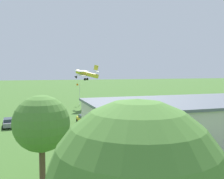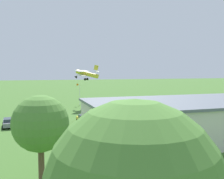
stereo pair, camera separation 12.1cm
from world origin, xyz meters
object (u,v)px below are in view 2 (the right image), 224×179
object	(u,v)px
person_by_parked_cars	(100,118)
windsock	(78,86)
tree_at_field_edge	(41,124)
car_grey	(9,122)
hangar	(193,118)
biplane	(86,74)
car_blue	(213,112)
person_near_hangar_door	(194,112)
car_yellow	(84,119)
person_watching_takeoff	(110,117)
person_walking_on_apron	(110,116)
car_green	(47,121)
person_crossing_taxiway	(195,111)

from	to	relation	value
person_by_parked_cars	windsock	distance (m)	26.29
tree_at_field_edge	car_grey	bearing A→B (deg)	-78.89
hangar	biplane	bearing A→B (deg)	-74.47
car_blue	person_near_hangar_door	xyz separation A→B (m)	(3.66, -1.33, -0.05)
car_yellow	car_grey	world-z (taller)	car_yellow
person_watching_takeoff	windsock	distance (m)	26.29
car_yellow	person_by_parked_cars	bearing A→B (deg)	-171.86
hangar	car_grey	xyz separation A→B (m)	(27.27, -14.53, -1.94)
person_near_hangar_door	person_walking_on_apron	distance (m)	18.70
person_near_hangar_door	person_watching_takeoff	distance (m)	19.09
person_near_hangar_door	windsock	size ratio (longest dim) A/B	0.26
biplane	person_near_hangar_door	size ratio (longest dim) A/B	5.05
car_green	person_by_parked_cars	world-z (taller)	person_by_parked_cars
hangar	person_by_parked_cars	size ratio (longest dim) A/B	19.62
car_blue	person_near_hangar_door	bearing A→B (deg)	-20.00
car_yellow	person_watching_takeoff	size ratio (longest dim) A/B	2.92
hangar	car_grey	size ratio (longest dim) A/B	6.85
car_blue	tree_at_field_edge	xyz separation A→B (m)	(36.04, 25.60, 4.79)
car_yellow	car_green	world-z (taller)	car_yellow
person_watching_takeoff	tree_at_field_edge	size ratio (longest dim) A/B	0.21
car_yellow	person_crossing_taxiway	bearing A→B (deg)	-172.64
person_by_parked_cars	person_crossing_taxiway	size ratio (longest dim) A/B	1.06
person_walking_on_apron	person_crossing_taxiway	world-z (taller)	person_walking_on_apron
biplane	person_watching_takeoff	world-z (taller)	biplane
car_grey	person_by_parked_cars	size ratio (longest dim) A/B	2.87
car_yellow	tree_at_field_edge	distance (m)	27.54
car_blue	car_green	bearing A→B (deg)	0.09
person_watching_takeoff	biplane	bearing A→B (deg)	-87.39
car_grey	person_watching_takeoff	xyz separation A→B (m)	(-18.50, 0.00, 0.00)
person_crossing_taxiway	tree_at_field_edge	size ratio (longest dim) A/B	0.19
car_yellow	tree_at_field_edge	world-z (taller)	tree_at_field_edge
car_green	tree_at_field_edge	xyz separation A→B (m)	(1.35, 25.55, 4.80)
hangar	person_by_parked_cars	xyz separation A→B (m)	(10.89, -14.41, -1.96)
person_crossing_taxiway	tree_at_field_edge	world-z (taller)	tree_at_field_edge
person_watching_takeoff	person_near_hangar_door	bearing A→B (deg)	-178.61
car_yellow	windsock	distance (m)	26.87
hangar	person_crossing_taxiway	xyz separation A→B (m)	(-12.00, -17.32, -2.01)
person_walking_on_apron	car_green	bearing A→B (deg)	10.70
car_blue	person_crossing_taxiway	xyz separation A→B (m)	(1.96, -3.66, -0.08)
car_green	car_grey	world-z (taller)	car_green
person_walking_on_apron	person_watching_takeoff	world-z (taller)	person_watching_takeoff
car_grey	person_near_hangar_door	bearing A→B (deg)	-179.30
person_near_hangar_door	person_watching_takeoff	size ratio (longest dim) A/B	0.97
windsock	person_by_parked_cars	bearing A→B (deg)	90.74
car_blue	windsock	distance (m)	36.94
person_watching_takeoff	windsock	bearing A→B (deg)	-84.56
person_watching_takeoff	tree_at_field_edge	bearing A→B (deg)	63.32
car_yellow	car_grey	size ratio (longest dim) A/B	1.04
biplane	car_green	size ratio (longest dim) A/B	1.88
person_watching_takeoff	windsock	world-z (taller)	windsock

